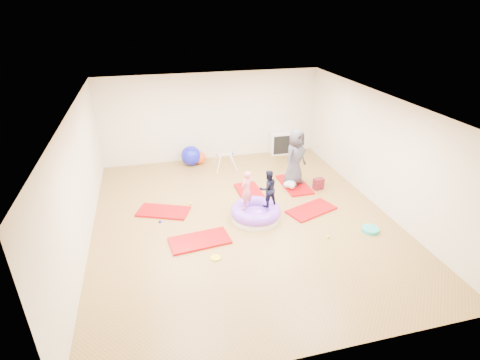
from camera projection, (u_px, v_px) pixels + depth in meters
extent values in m
cube|color=#9E6F45|center=(243.00, 219.00, 9.08)|extent=(7.00, 8.00, 0.01)
cube|color=white|center=(244.00, 105.00, 7.85)|extent=(7.00, 8.00, 0.01)
cube|color=beige|center=(212.00, 117.00, 11.95)|extent=(7.00, 0.01, 2.80)
cube|color=beige|center=(319.00, 283.00, 4.98)|extent=(7.00, 0.01, 2.80)
cube|color=beige|center=(79.00, 183.00, 7.69)|extent=(0.01, 8.00, 2.80)
cube|color=beige|center=(380.00, 152.00, 9.24)|extent=(0.01, 8.00, 2.80)
cube|color=red|center=(200.00, 241.00, 8.20)|extent=(1.37, 0.79, 0.05)
cube|color=red|center=(163.00, 211.00, 9.33)|extent=(1.40, 1.06, 0.05)
cube|color=red|center=(250.00, 193.00, 10.22)|extent=(0.65, 1.26, 0.05)
cube|color=red|center=(311.00, 210.00, 9.40)|extent=(1.36, 0.99, 0.05)
cube|color=red|center=(294.00, 184.00, 10.68)|extent=(0.67, 1.33, 0.06)
cylinder|color=white|center=(256.00, 216.00, 9.07)|extent=(1.18, 1.18, 0.13)
torus|color=#8342E3|center=(256.00, 211.00, 9.01)|extent=(1.22, 1.22, 0.32)
ellipsoid|color=#8342E3|center=(256.00, 214.00, 9.05)|extent=(0.65, 0.65, 0.29)
imported|color=#DD6A76|center=(247.00, 188.00, 8.72)|extent=(0.42, 0.39, 0.96)
imported|color=black|center=(268.00, 187.00, 8.81)|extent=(0.49, 0.41, 0.92)
imported|color=#3B3B46|center=(295.00, 157.00, 10.34)|extent=(0.93, 0.85, 1.59)
ellipsoid|color=#A7BBDA|center=(290.00, 184.00, 10.41)|extent=(0.36, 0.23, 0.21)
sphere|color=beige|center=(292.00, 186.00, 10.25)|extent=(0.17, 0.17, 0.17)
sphere|color=red|center=(268.00, 199.00, 9.91)|extent=(0.07, 0.07, 0.07)
sphere|color=#1417CC|center=(160.00, 222.00, 8.89)|extent=(0.07, 0.07, 0.07)
sphere|color=yellow|center=(328.00, 237.00, 8.33)|extent=(0.07, 0.07, 0.07)
sphere|color=#1417CC|center=(268.00, 209.00, 9.44)|extent=(0.07, 0.07, 0.07)
sphere|color=yellow|center=(191.00, 204.00, 9.66)|extent=(0.07, 0.07, 0.07)
sphere|color=#197C35|center=(187.00, 250.00, 7.89)|extent=(0.07, 0.07, 0.07)
sphere|color=#1417CC|center=(191.00, 156.00, 11.88)|extent=(0.62, 0.62, 0.62)
sphere|color=#E2460F|center=(199.00, 158.00, 12.01)|extent=(0.41, 0.41, 0.41)
cylinder|color=silver|center=(219.00, 164.00, 11.36)|extent=(0.19, 0.20, 0.51)
cylinder|color=silver|center=(216.00, 159.00, 11.74)|extent=(0.19, 0.20, 0.51)
cylinder|color=silver|center=(234.00, 163.00, 11.46)|extent=(0.19, 0.20, 0.51)
cylinder|color=silver|center=(231.00, 158.00, 11.84)|extent=(0.19, 0.20, 0.51)
cylinder|color=silver|center=(225.00, 154.00, 11.50)|extent=(0.49, 0.03, 0.03)
sphere|color=red|center=(217.00, 155.00, 11.45)|extent=(0.06, 0.06, 0.06)
sphere|color=#1417CC|center=(233.00, 154.00, 11.56)|extent=(0.06, 0.06, 0.06)
cube|color=silver|center=(281.00, 143.00, 12.74)|extent=(0.74, 0.36, 0.74)
cube|color=black|center=(283.00, 145.00, 12.59)|extent=(0.63, 0.02, 0.63)
cube|color=silver|center=(281.00, 144.00, 12.70)|extent=(0.02, 0.25, 0.65)
cube|color=silver|center=(281.00, 144.00, 12.70)|extent=(0.65, 0.25, 0.02)
cylinder|color=#29ADA6|center=(370.00, 230.00, 8.56)|extent=(0.39, 0.39, 0.09)
cube|color=red|center=(318.00, 184.00, 10.41)|extent=(0.31, 0.23, 0.32)
cylinder|color=yellow|center=(215.00, 258.00, 7.68)|extent=(0.21, 0.21, 0.03)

